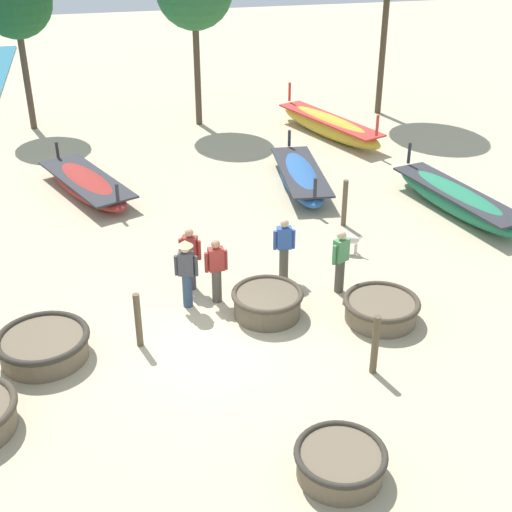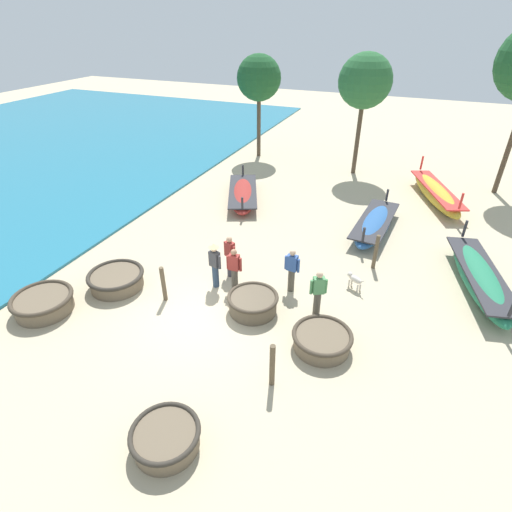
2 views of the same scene
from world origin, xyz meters
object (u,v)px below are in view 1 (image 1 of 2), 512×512
at_px(mooring_post_inland, 375,345).
at_px(long_boat_ochre_hull, 87,184).
at_px(long_boat_red_hull, 457,200).
at_px(fisherman_by_coracle, 186,269).
at_px(coracle_far_right, 267,302).
at_px(fisherman_standing_left, 284,247).
at_px(fisherman_standing_right, 190,257).
at_px(coracle_nearest, 340,462).
at_px(coracle_beside_post, 44,345).
at_px(fisherman_crouching, 216,269).
at_px(mooring_post_shoreline, 138,320).
at_px(mooring_post_mid_beach, 345,203).
at_px(long_boat_white_hull, 329,126).
at_px(coracle_tilted, 381,308).
at_px(fisherman_with_hat, 341,260).
at_px(tree_center, 15,2).
at_px(long_boat_green_hull, 301,176).
at_px(dog, 348,240).

bearing_deg(mooring_post_inland, long_boat_ochre_hull, 117.65).
distance_m(long_boat_red_hull, fisherman_by_coracle, 8.87).
distance_m(coracle_far_right, fisherman_standing_left, 1.74).
height_order(long_boat_ochre_hull, fisherman_standing_right, fisherman_standing_right).
relative_size(coracle_nearest, fisherman_by_coracle, 0.91).
distance_m(coracle_beside_post, fisherman_crouching, 4.04).
bearing_deg(mooring_post_shoreline, mooring_post_mid_beach, 37.00).
distance_m(long_boat_white_hull, mooring_post_inland, 14.04).
distance_m(coracle_tilted, long_boat_red_hull, 6.34).
relative_size(fisherman_with_hat, mooring_post_inland, 1.21).
bearing_deg(fisherman_by_coracle, mooring_post_shoreline, -132.33).
distance_m(coracle_far_right, fisherman_with_hat, 2.03).
height_order(mooring_post_mid_beach, tree_center, tree_center).
bearing_deg(coracle_nearest, fisherman_crouching, 100.31).
height_order(coracle_beside_post, fisherman_with_hat, fisherman_with_hat).
bearing_deg(fisherman_standing_left, coracle_far_right, -117.04).
xyz_separation_m(long_boat_white_hull, mooring_post_inland, (-3.45, -13.61, 0.23)).
xyz_separation_m(coracle_tilted, fisherman_standing_left, (-1.62, 2.22, 0.55)).
xyz_separation_m(long_boat_green_hull, tree_center, (-8.41, 7.67, 4.28)).
bearing_deg(fisherman_crouching, coracle_far_right, -38.87).
xyz_separation_m(fisherman_by_coracle, dog, (4.35, 1.64, -0.59)).
xyz_separation_m(long_boat_white_hull, fisherman_crouching, (-5.99, -10.35, 0.42)).
bearing_deg(tree_center, coracle_tilted, -62.10).
xyz_separation_m(mooring_post_mid_beach, tree_center, (-8.82, 10.61, 3.94)).
bearing_deg(long_boat_white_hull, fisherman_crouching, -120.05).
distance_m(fisherman_standing_left, tree_center, 15.05).
bearing_deg(fisherman_standing_left, fisherman_with_hat, -38.32).
bearing_deg(long_boat_red_hull, mooring_post_shoreline, -153.86).
bearing_deg(fisherman_standing_right, long_boat_ochre_hull, 110.30).
height_order(dog, tree_center, tree_center).
xyz_separation_m(fisherman_with_hat, mooring_post_mid_beach, (1.24, 3.33, -0.17)).
distance_m(long_boat_red_hull, mooring_post_mid_beach, 3.45).
bearing_deg(long_boat_white_hull, long_boat_ochre_hull, -158.86).
relative_size(coracle_far_right, mooring_post_mid_beach, 1.19).
bearing_deg(coracle_beside_post, mooring_post_inland, -16.70).
relative_size(coracle_beside_post, fisherman_crouching, 1.19).
bearing_deg(long_boat_red_hull, fisherman_by_coracle, -158.02).
xyz_separation_m(long_boat_red_hull, mooring_post_mid_beach, (-3.43, -0.12, 0.28)).
relative_size(fisherman_standing_right, mooring_post_shoreline, 1.27).
height_order(coracle_beside_post, long_boat_ochre_hull, long_boat_ochre_hull).
height_order(coracle_tilted, coracle_beside_post, coracle_beside_post).
height_order(long_boat_ochre_hull, long_boat_red_hull, long_boat_red_hull).
xyz_separation_m(dog, tree_center, (-8.39, 12.16, 4.24)).
relative_size(coracle_tilted, mooring_post_shoreline, 1.36).
height_order(long_boat_ochre_hull, long_boat_white_hull, long_boat_white_hull).
xyz_separation_m(long_boat_red_hull, mooring_post_inland, (-4.99, -6.51, 0.26)).
bearing_deg(mooring_post_mid_beach, coracle_nearest, -109.13).
bearing_deg(fisherman_standing_left, long_boat_green_hull, 70.19).
bearing_deg(fisherman_with_hat, mooring_post_inland, -95.88).
height_order(fisherman_standing_right, mooring_post_inland, fisherman_standing_right).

